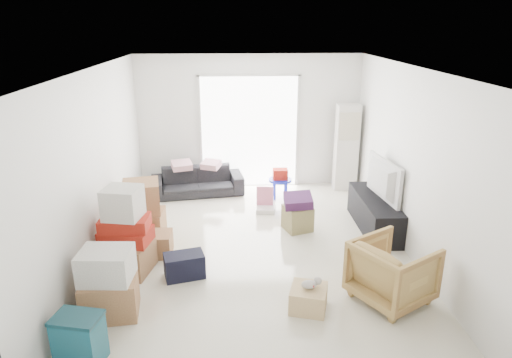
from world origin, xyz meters
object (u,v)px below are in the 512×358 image
object	(u,v)px
tv_console	(374,213)
television	(376,194)
ac_tower	(346,148)
kids_table	(280,178)
sofa	(197,177)
storage_bins	(79,339)
ottoman	(297,218)
wood_crate	(308,298)
armchair	(393,269)

from	to	relation	value
tv_console	television	world-z (taller)	television
ac_tower	kids_table	bearing A→B (deg)	-161.92
television	ac_tower	bearing A→B (deg)	-5.86
ac_tower	kids_table	size ratio (longest dim) A/B	2.97
kids_table	sofa	bearing A→B (deg)	169.60
storage_bins	television	bearing A→B (deg)	37.43
ac_tower	television	world-z (taller)	ac_tower
ottoman	wood_crate	bearing A→B (deg)	-94.34
armchair	wood_crate	distance (m)	1.10
tv_console	television	size ratio (longest dim) A/B	1.44
sofa	storage_bins	world-z (taller)	sofa
ottoman	kids_table	size ratio (longest dim) A/B	0.70
sofa	wood_crate	world-z (taller)	sofa
ottoman	wood_crate	xyz separation A→B (m)	(-0.17, -2.21, -0.06)
television	tv_console	bearing A→B (deg)	-7.34
ac_tower	tv_console	size ratio (longest dim) A/B	1.07
kids_table	wood_crate	xyz separation A→B (m)	(-0.02, -3.67, -0.27)
television	storage_bins	distance (m)	4.92
tv_console	ottoman	world-z (taller)	tv_console
sofa	kids_table	size ratio (longest dim) A/B	3.06
tv_console	armchair	size ratio (longest dim) A/B	1.90
sofa	wood_crate	distance (m)	4.29
ac_tower	ottoman	xyz separation A→B (m)	(-1.23, -1.91, -0.67)
sofa	storage_bins	bearing A→B (deg)	-108.48
tv_console	armchair	xyz separation A→B (m)	(-0.40, -2.06, 0.16)
armchair	wood_crate	bearing A→B (deg)	66.27
armchair	kids_table	distance (m)	3.68
sofa	storage_bins	size ratio (longest dim) A/B	3.33
tv_console	armchair	distance (m)	2.10
sofa	ottoman	bearing A→B (deg)	-53.16
ac_tower	kids_table	xyz separation A→B (m)	(-1.38, -0.45, -0.46)
television	wood_crate	xyz separation A→B (m)	(-1.45, -2.20, -0.48)
television	wood_crate	bearing A→B (deg)	139.23
ottoman	television	bearing A→B (deg)	-0.79
armchair	ottoman	distance (m)	2.26
armchair	kids_table	xyz separation A→B (m)	(-1.03, 3.53, -0.01)
wood_crate	tv_console	bearing A→B (deg)	56.57
tv_console	television	bearing A→B (deg)	-90.00
sofa	ac_tower	bearing A→B (deg)	-5.65
tv_console	television	xyz separation A→B (m)	(0.00, -0.00, 0.35)
tv_console	armchair	bearing A→B (deg)	-101.03
armchair	ottoman	world-z (taller)	armchair
tv_console	storage_bins	xyz separation A→B (m)	(-3.90, -2.98, 0.00)
ottoman	wood_crate	size ratio (longest dim) A/B	0.97
tv_console	kids_table	distance (m)	2.06
television	storage_bins	xyz separation A→B (m)	(-3.90, -2.98, -0.35)
sofa	television	bearing A→B (deg)	-38.63
ac_tower	storage_bins	world-z (taller)	ac_tower
armchair	kids_table	bearing A→B (deg)	-15.20
tv_console	sofa	bearing A→B (deg)	149.87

